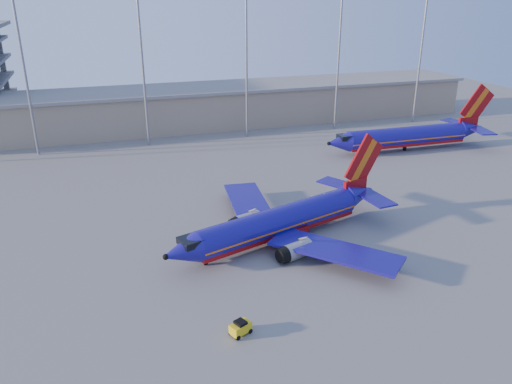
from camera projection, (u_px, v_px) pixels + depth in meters
ground at (243, 246)px, 57.98m from camera, size 220.00×220.00×0.00m
terminal_building at (209, 105)px, 110.44m from camera, size 122.00×16.00×8.50m
light_mast_row at (196, 50)px, 93.50m from camera, size 101.60×1.60×28.65m
aircraft_main at (284, 221)px, 59.07m from camera, size 31.16×29.49×10.87m
aircraft_second at (410, 136)px, 92.96m from camera, size 34.44×13.43×11.67m
baggage_tug at (241, 327)px, 42.80m from camera, size 2.12×1.75×1.31m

